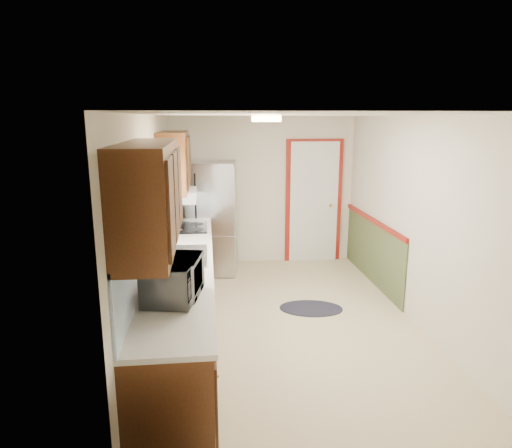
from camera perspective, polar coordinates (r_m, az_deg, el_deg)
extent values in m
cube|color=#C9BA8D|center=(5.48, 4.09, -12.49)|extent=(3.20, 5.20, 0.12)
cube|color=white|center=(4.95, 4.55, 13.46)|extent=(3.20, 5.20, 0.12)
cube|color=beige|center=(7.51, 0.85, 4.16)|extent=(3.20, 0.10, 2.40)
cube|color=beige|center=(2.79, 13.86, -11.98)|extent=(3.20, 0.10, 2.40)
cube|color=beige|center=(5.03, -12.73, -0.61)|extent=(0.10, 5.20, 2.40)
cube|color=beige|center=(5.55, 19.72, 0.20)|extent=(0.10, 5.20, 2.40)
cube|color=#3D1E0D|center=(4.96, -9.17, -9.81)|extent=(0.60, 4.00, 0.90)
cube|color=silver|center=(4.79, -9.20, -4.62)|extent=(0.63, 4.00, 0.04)
cube|color=#5CA0E0|center=(4.74, -12.98, -1.28)|extent=(0.02, 4.00, 0.55)
cube|color=#3D1E0D|center=(3.33, -13.24, 3.44)|extent=(0.35, 1.40, 0.75)
cube|color=#3D1E0D|center=(6.00, -10.21, 7.72)|extent=(0.35, 1.20, 0.75)
cube|color=white|center=(4.76, -13.06, 3.75)|extent=(0.02, 1.00, 0.90)
cube|color=#D45427|center=(4.71, -12.73, 7.97)|extent=(0.05, 1.12, 0.24)
cube|color=#B7B7BC|center=(4.88, -9.21, -3.99)|extent=(0.52, 0.82, 0.02)
cube|color=white|center=(6.10, -9.55, 3.57)|extent=(0.45, 0.60, 0.15)
cube|color=maroon|center=(7.66, 7.20, 2.72)|extent=(0.94, 0.05, 2.08)
cube|color=white|center=(7.64, 7.24, 2.69)|extent=(0.80, 0.04, 2.00)
cube|color=#45522E|center=(6.93, 14.35, -3.37)|extent=(0.02, 2.30, 0.90)
cube|color=maroon|center=(6.81, 14.47, 0.42)|extent=(0.04, 2.30, 0.06)
cylinder|color=#FFD88C|center=(4.70, 1.32, 13.03)|extent=(0.30, 0.30, 0.06)
imported|color=white|center=(3.74, -10.31, -6.27)|extent=(0.42, 0.63, 0.40)
cube|color=#B7B7BC|center=(7.07, -5.49, 0.78)|extent=(0.80, 0.75, 1.73)
cylinder|color=black|center=(6.73, -7.47, -0.67)|extent=(0.02, 0.02, 1.21)
ellipsoid|color=black|center=(5.94, 6.90, -10.42)|extent=(0.88, 0.65, 0.01)
cube|color=black|center=(6.11, -8.64, -0.44)|extent=(0.54, 0.65, 0.02)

